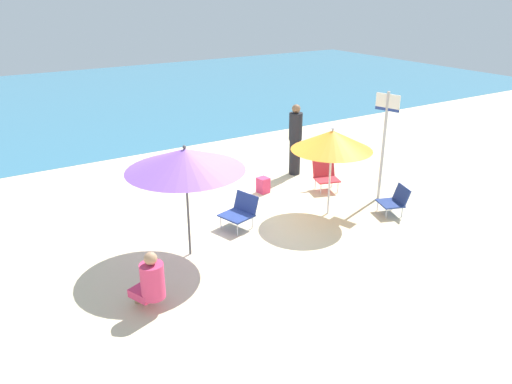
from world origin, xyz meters
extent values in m
plane|color=beige|center=(0.00, 0.00, 0.00)|extent=(40.00, 40.00, 0.00)
cube|color=teal|center=(0.00, 13.01, 0.00)|extent=(40.00, 16.00, 0.01)
cylinder|color=#4C4C51|center=(-1.53, -0.69, 0.94)|extent=(0.04, 0.04, 1.88)
cone|color=#8E56C6|center=(-1.53, -0.69, 1.70)|extent=(1.93, 1.93, 0.36)
sphere|color=#4C4C51|center=(-1.53, -0.69, 1.91)|extent=(0.06, 0.06, 0.06)
cylinder|color=silver|center=(1.52, -0.66, 0.86)|extent=(0.04, 0.04, 1.72)
cone|color=orange|center=(1.52, -0.66, 1.53)|extent=(1.57, 1.57, 0.38)
sphere|color=silver|center=(1.52, -0.66, 1.75)|extent=(0.06, 0.06, 0.06)
cube|color=red|center=(2.27, 0.30, 0.26)|extent=(0.61, 0.56, 0.03)
cube|color=red|center=(2.34, 0.52, 0.47)|extent=(0.53, 0.30, 0.40)
cylinder|color=silver|center=(2.41, 0.07, 0.12)|extent=(0.02, 0.02, 0.25)
cylinder|color=silver|center=(2.03, 0.19, 0.12)|extent=(0.02, 0.02, 0.25)
cylinder|color=silver|center=(2.52, 0.40, 0.12)|extent=(0.02, 0.02, 0.25)
cylinder|color=silver|center=(2.13, 0.52, 0.12)|extent=(0.02, 0.02, 0.25)
cube|color=navy|center=(-0.37, -0.26, 0.26)|extent=(0.63, 0.66, 0.03)
cube|color=navy|center=(-0.12, -0.19, 0.44)|extent=(0.28, 0.57, 0.35)
cylinder|color=silver|center=(-0.51, -0.53, 0.12)|extent=(0.02, 0.02, 0.25)
cylinder|color=silver|center=(-0.62, -0.10, 0.12)|extent=(0.02, 0.02, 0.25)
cylinder|color=silver|center=(-0.12, -0.42, 0.12)|extent=(0.02, 0.02, 0.25)
cylinder|color=silver|center=(-0.24, 0.00, 0.12)|extent=(0.02, 0.02, 0.25)
cube|color=navy|center=(2.56, -1.33, 0.23)|extent=(0.56, 0.60, 0.03)
cube|color=navy|center=(2.77, -1.41, 0.40)|extent=(0.29, 0.50, 0.33)
cylinder|color=silver|center=(2.33, -1.46, 0.11)|extent=(0.02, 0.02, 0.21)
cylinder|color=silver|center=(2.46, -1.09, 0.11)|extent=(0.02, 0.02, 0.21)
cylinder|color=silver|center=(2.65, -1.57, 0.11)|extent=(0.02, 0.02, 0.21)
cylinder|color=silver|center=(2.78, -1.21, 0.11)|extent=(0.02, 0.02, 0.21)
cube|color=#DB3866|center=(-2.71, -1.72, 0.23)|extent=(0.44, 0.46, 0.12)
cylinder|color=tan|center=(-2.77, -1.57, 0.11)|extent=(0.12, 0.12, 0.23)
cylinder|color=#DB3866|center=(-2.64, -1.89, 0.49)|extent=(0.33, 0.33, 0.52)
sphere|color=tan|center=(-2.64, -1.89, 0.84)|extent=(0.18, 0.18, 0.18)
cylinder|color=black|center=(2.31, 1.56, 0.43)|extent=(0.27, 0.27, 0.86)
cylinder|color=black|center=(2.31, 1.56, 1.18)|extent=(0.32, 0.32, 0.65)
sphere|color=#896042|center=(2.31, 1.56, 1.61)|extent=(0.20, 0.20, 0.20)
cylinder|color=#ADADB2|center=(2.93, -0.65, 1.16)|extent=(0.06, 0.06, 2.31)
cube|color=white|center=(2.93, -0.65, 2.09)|extent=(0.16, 0.51, 0.34)
cube|color=navy|center=(2.93, -0.65, 1.95)|extent=(0.17, 0.51, 0.06)
cube|color=#DB3866|center=(1.02, 0.96, 0.17)|extent=(0.25, 0.26, 0.34)
camera|label=1|loc=(-4.56, -7.62, 4.24)|focal=35.00mm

